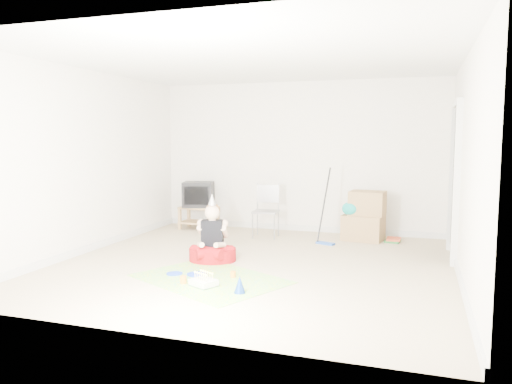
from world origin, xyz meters
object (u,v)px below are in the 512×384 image
(tv_stand, at_px, (199,215))
(birthday_cake, at_px, (204,283))
(crt_tv, at_px, (198,194))
(folding_chair, at_px, (266,211))
(seated_woman, at_px, (213,246))
(cardboard_boxes, at_px, (364,217))

(tv_stand, height_order, birthday_cake, tv_stand)
(crt_tv, xyz_separation_m, birthday_cake, (1.53, -3.19, -0.59))
(folding_chair, bearing_deg, seated_woman, -96.91)
(folding_chair, xyz_separation_m, birthday_cake, (0.15, -2.83, -0.39))
(folding_chair, distance_m, birthday_cake, 2.86)
(tv_stand, distance_m, cardboard_boxes, 2.94)
(tv_stand, distance_m, crt_tv, 0.38)
(folding_chair, relative_size, birthday_cake, 2.61)
(tv_stand, bearing_deg, cardboard_boxes, -1.32)
(birthday_cake, bearing_deg, tv_stand, 115.57)
(tv_stand, bearing_deg, seated_woman, -60.89)
(tv_stand, xyz_separation_m, seated_woman, (1.16, -2.09, -0.05))
(crt_tv, distance_m, cardboard_boxes, 2.95)
(tv_stand, distance_m, folding_chair, 1.43)
(crt_tv, xyz_separation_m, folding_chair, (1.37, -0.36, -0.20))
(folding_chair, relative_size, cardboard_boxes, 1.12)
(tv_stand, relative_size, cardboard_boxes, 0.84)
(folding_chair, height_order, birthday_cake, folding_chair)
(crt_tv, xyz_separation_m, seated_woman, (1.16, -2.09, -0.43))
(crt_tv, bearing_deg, birthday_cake, -79.47)
(folding_chair, bearing_deg, tv_stand, 165.36)
(crt_tv, bearing_deg, cardboard_boxes, -16.36)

